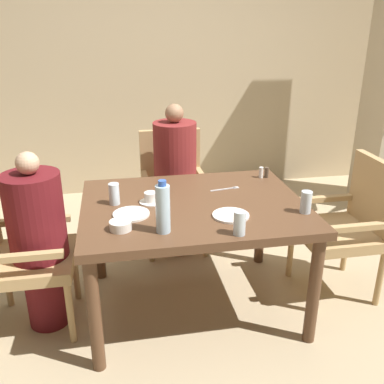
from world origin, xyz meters
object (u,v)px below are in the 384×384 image
at_px(diner_in_left_chair, 39,241).
at_px(chair_far_side, 173,184).
at_px(chair_left_side, 15,250).
at_px(glass_tall_far, 114,194).
at_px(diner_in_far_chair, 175,179).
at_px(chair_right_side, 350,221).
at_px(water_bottle, 163,208).
at_px(bowl_small, 121,225).
at_px(teacup_with_saucer, 151,198).
at_px(plate_main_right, 131,214).
at_px(glass_tall_near, 306,202).
at_px(plate_main_left, 231,215).
at_px(glass_tall_mid, 240,223).

relative_size(diner_in_left_chair, chair_far_side, 1.18).
distance_m(chair_left_side, glass_tall_far, 0.64).
xyz_separation_m(diner_in_far_chair, chair_right_side, (1.04, -0.75, -0.09)).
height_order(chair_right_side, water_bottle, water_bottle).
distance_m(chair_left_side, bowl_small, 0.70).
height_order(chair_right_side, teacup_with_saucer, chair_right_side).
distance_m(diner_in_left_chair, plate_main_right, 0.56).
relative_size(chair_right_side, plate_main_right, 4.51).
bearing_deg(chair_far_side, glass_tall_near, -62.51).
xyz_separation_m(chair_right_side, teacup_with_saucer, (-1.28, 0.05, 0.24)).
height_order(chair_far_side, glass_tall_far, chair_far_side).
distance_m(plate_main_left, water_bottle, 0.42).
xyz_separation_m(plate_main_left, water_bottle, (-0.39, -0.12, 0.12)).
xyz_separation_m(teacup_with_saucer, glass_tall_far, (-0.21, 0.02, 0.04)).
bearing_deg(glass_tall_far, glass_tall_near, -16.83).
height_order(plate_main_left, teacup_with_saucer, teacup_with_saucer).
xyz_separation_m(chair_far_side, glass_tall_mid, (0.15, -1.32, 0.27)).
distance_m(plate_main_right, teacup_with_saucer, 0.20).
relative_size(chair_right_side, glass_tall_mid, 7.26).
relative_size(chair_far_side, plate_main_right, 4.51).
bearing_deg(chair_left_side, bowl_small, -24.36).
relative_size(bowl_small, glass_tall_far, 0.91).
height_order(chair_far_side, diner_in_far_chair, diner_in_far_chair).
bearing_deg(diner_in_left_chair, bowl_small, -30.45).
height_order(diner_in_far_chair, teacup_with_saucer, diner_in_far_chair).
distance_m(chair_far_side, diner_in_far_chair, 0.17).
bearing_deg(glass_tall_far, teacup_with_saucer, -5.11).
bearing_deg(diner_in_left_chair, plate_main_right, -11.14).
bearing_deg(diner_in_far_chair, chair_far_side, 90.00).
xyz_separation_m(diner_in_left_chair, bowl_small, (0.46, -0.27, 0.19)).
height_order(teacup_with_saucer, bowl_small, teacup_with_saucer).
height_order(glass_tall_mid, glass_tall_far, same).
bearing_deg(plate_main_right, diner_in_far_chair, 66.51).
height_order(teacup_with_saucer, glass_tall_far, glass_tall_far).
relative_size(plate_main_right, teacup_with_saucer, 1.51).
xyz_separation_m(plate_main_right, glass_tall_mid, (0.52, -0.33, 0.06)).
bearing_deg(teacup_with_saucer, diner_in_left_chair, -175.44).
bearing_deg(chair_left_side, chair_right_side, 0.00).
bearing_deg(plate_main_right, glass_tall_near, -8.46).
distance_m(chair_far_side, water_bottle, 1.29).
bearing_deg(diner_in_far_chair, teacup_with_saucer, -109.53).
bearing_deg(water_bottle, diner_in_left_chair, 153.56).
relative_size(plate_main_left, teacup_with_saucer, 1.51).
height_order(teacup_with_saucer, glass_tall_mid, glass_tall_mid).
bearing_deg(chair_left_side, plate_main_right, -8.86).
bearing_deg(diner_in_far_chair, plate_main_left, -80.24).
bearing_deg(chair_left_side, diner_in_far_chair, 35.92).
relative_size(plate_main_right, glass_tall_near, 1.61).
bearing_deg(chair_far_side, teacup_with_saucer, -106.49).
bearing_deg(chair_far_side, diner_in_far_chair, -90.00).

